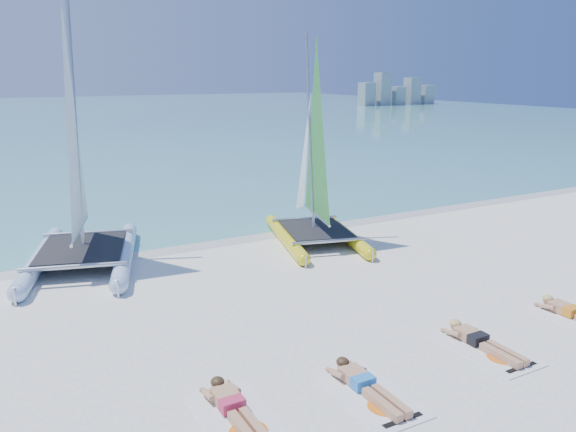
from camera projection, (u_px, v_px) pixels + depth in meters
name	position (u px, v px, depth m)	size (l,w,h in m)	color
ground	(278.00, 310.00, 11.99)	(140.00, 140.00, 0.00)	white
sea	(28.00, 116.00, 65.55)	(140.00, 115.00, 0.01)	#6AB1B0
wet_sand_strip	(192.00, 244.00, 16.67)	(140.00, 1.40, 0.01)	beige
distant_skyline	(396.00, 92.00, 89.19)	(14.00, 2.00, 5.00)	#8E979C
catamaran_blue	(76.00, 182.00, 14.45)	(3.97, 5.88, 7.34)	#BDD8F9
catamaran_yellow	(312.00, 174.00, 16.85)	(3.33, 5.09, 6.32)	yellow
towel_a	(239.00, 419.00, 8.19)	(1.00, 1.85, 0.02)	white
sunbather_a	(233.00, 406.00, 8.33)	(0.37, 1.73, 0.26)	tan
towel_b	(372.00, 395.00, 8.80)	(1.00, 1.85, 0.02)	white
sunbather_b	(364.00, 384.00, 8.94)	(0.37, 1.73, 0.26)	tan
towel_c	(487.00, 350.00, 10.26)	(1.00, 1.85, 0.02)	white
sunbather_c	(480.00, 340.00, 10.40)	(0.37, 1.73, 0.26)	tan
sunbather_d	(573.00, 312.00, 11.61)	(0.37, 1.73, 0.26)	tan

